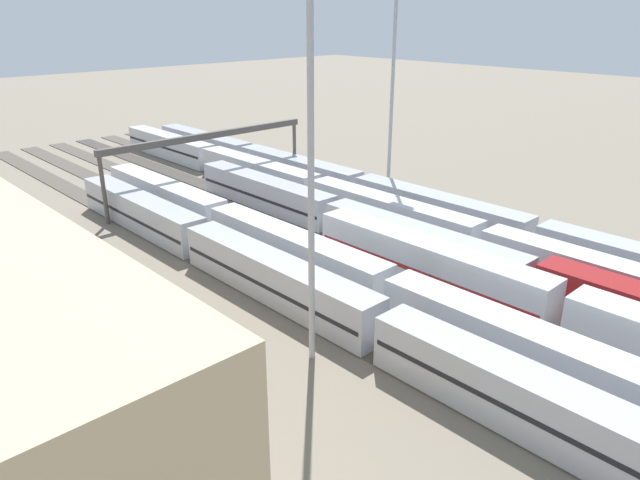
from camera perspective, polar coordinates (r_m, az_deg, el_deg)
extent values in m
plane|color=#756B5B|center=(63.56, 0.37, -0.12)|extent=(400.00, 400.00, 0.00)
cube|color=#4C443D|center=(72.20, 7.57, 2.45)|extent=(140.00, 2.80, 0.12)
cube|color=#4C443D|center=(68.59, 4.91, 1.52)|extent=(140.00, 2.80, 0.12)
cube|color=#3D3833|center=(65.17, 1.96, 0.49)|extent=(140.00, 2.80, 0.12)
cube|color=#4C443D|center=(61.96, -1.30, -0.65)|extent=(140.00, 2.80, 0.12)
cube|color=#4C443D|center=(59.00, -4.91, -1.91)|extent=(140.00, 2.80, 0.12)
cube|color=#4C443D|center=(56.32, -8.88, -3.29)|extent=(140.00, 2.80, 0.12)
cube|color=#A8AAB2|center=(37.34, 20.71, -15.16)|extent=(23.00, 3.00, 3.80)
cube|color=black|center=(37.27, 20.74, -15.01)|extent=(22.40, 3.06, 0.36)
cube|color=#A8AAB2|center=(50.34, -4.41, -3.75)|extent=(23.00, 3.00, 3.80)
cube|color=black|center=(50.39, -4.40, -3.89)|extent=(22.40, 3.06, 0.36)
cube|color=#A8AAB2|center=(69.60, -17.12, 2.63)|extent=(23.00, 3.00, 3.80)
cube|color=black|center=(69.66, -17.10, 2.48)|extent=(22.40, 3.06, 0.36)
cube|color=silver|center=(55.15, 26.31, -3.73)|extent=(23.00, 3.00, 3.80)
cube|color=black|center=(55.11, 26.33, -3.62)|extent=(22.40, 3.06, 0.36)
cube|color=silver|center=(66.23, 6.76, 2.50)|extent=(23.00, 3.00, 3.80)
cube|color=black|center=(66.20, 6.76, 2.57)|extent=(22.40, 3.06, 0.36)
cube|color=silver|center=(83.07, -6.13, 6.48)|extent=(23.00, 3.00, 3.80)
cube|color=black|center=(83.20, -6.12, 6.16)|extent=(22.40, 3.06, 0.36)
cube|color=silver|center=(102.90, -14.48, 8.86)|extent=(23.00, 3.00, 3.80)
cube|color=black|center=(102.87, -14.49, 8.93)|extent=(22.40, 3.06, 0.36)
cube|color=#A8AAB2|center=(57.89, 9.61, -0.52)|extent=(23.00, 3.00, 3.80)
cube|color=black|center=(57.93, 9.61, -0.63)|extent=(22.40, 3.06, 0.36)
cube|color=#A8AAB2|center=(74.01, -5.40, 4.62)|extent=(23.00, 3.00, 3.80)
cube|color=black|center=(74.06, -5.39, 4.47)|extent=(22.40, 3.06, 0.36)
cube|color=#B7BABF|center=(51.41, 10.35, -2.76)|extent=(23.00, 3.00, 5.00)
cube|color=maroon|center=(51.32, 10.37, -2.53)|extent=(22.40, 3.06, 0.36)
cube|color=silver|center=(42.35, 19.64, -10.30)|extent=(23.00, 3.00, 3.80)
cube|color=silver|center=(55.69, -2.68, -1.13)|extent=(23.00, 3.00, 3.80)
cube|color=silver|center=(74.70, -14.94, 4.13)|extent=(23.00, 3.00, 3.80)
cube|color=#A8AAB2|center=(68.35, 11.33, 2.83)|extent=(23.00, 3.00, 3.80)
cube|color=#A8AAB2|center=(83.94, -2.20, 6.74)|extent=(23.00, 3.00, 3.80)
cube|color=#A8AAB2|center=(102.92, -11.24, 9.13)|extent=(23.00, 3.00, 3.80)
cylinder|color=#9EA0A5|center=(74.91, 7.03, 13.36)|extent=(0.44, 0.44, 25.97)
cylinder|color=#9EA0A5|center=(37.39, -0.89, 7.70)|extent=(0.44, 0.44, 29.06)
cylinder|color=#4C4742|center=(87.04, -2.51, 8.62)|extent=(0.50, 0.50, 8.00)
cylinder|color=#4C4742|center=(72.06, -20.37, 4.52)|extent=(0.50, 0.50, 8.00)
cube|color=#4C4742|center=(77.58, -10.85, 9.98)|extent=(0.70, 30.00, 0.80)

